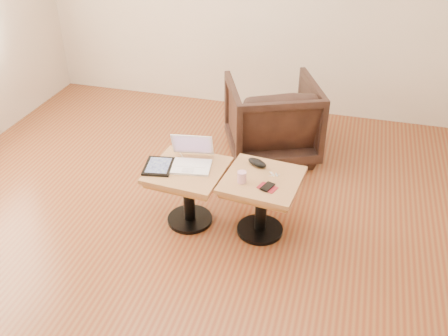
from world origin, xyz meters
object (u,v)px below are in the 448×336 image
(side_table_right, at_px, (262,192))
(laptop, at_px, (190,159))
(side_table_left, at_px, (188,182))
(striped_cup, at_px, (242,177))
(armchair, at_px, (272,119))

(side_table_right, relative_size, laptop, 1.67)
(side_table_left, height_order, laptop, laptop)
(striped_cup, bearing_deg, side_table_left, 171.28)
(laptop, height_order, striped_cup, laptop)
(side_table_left, distance_m, striped_cup, 0.45)
(laptop, distance_m, armchair, 1.18)
(armchair, bearing_deg, side_table_right, 74.35)
(side_table_right, bearing_deg, striped_cup, -140.03)
(side_table_right, bearing_deg, laptop, -178.16)
(striped_cup, bearing_deg, side_table_right, 33.96)
(side_table_left, relative_size, striped_cup, 6.95)
(side_table_right, xyz_separation_m, armchair, (-0.15, 1.14, 0.00))
(striped_cup, height_order, armchair, armchair)
(side_table_right, relative_size, striped_cup, 7.09)
(laptop, height_order, armchair, armchair)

